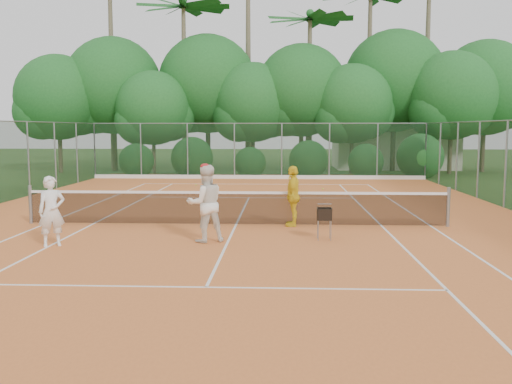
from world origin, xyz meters
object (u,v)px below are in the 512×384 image
(player_white, at_px, (52,211))
(player_yellow, at_px, (293,196))
(player_center_grp, at_px, (205,203))
(ball_hopper, at_px, (324,215))

(player_white, bearing_deg, player_yellow, -0.64)
(player_yellow, bearing_deg, player_center_grp, -38.60)
(player_center_grp, height_order, player_yellow, player_center_grp)
(ball_hopper, bearing_deg, player_white, -156.13)
(player_white, distance_m, player_center_grp, 3.56)
(player_yellow, distance_m, ball_hopper, 2.11)
(player_white, distance_m, player_yellow, 6.41)
(player_white, xyz_separation_m, player_yellow, (5.65, 3.02, 0.03))
(player_yellow, height_order, ball_hopper, player_yellow)
(player_center_grp, relative_size, player_yellow, 1.12)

